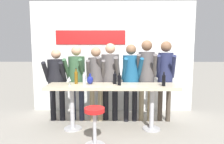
{
  "coord_description": "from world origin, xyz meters",
  "views": [
    {
      "loc": [
        0.05,
        -3.95,
        1.67
      ],
      "look_at": [
        0.0,
        0.09,
        1.18
      ],
      "focal_mm": 32.0,
      "sensor_mm": 36.0,
      "label": 1
    }
  ],
  "objects": [
    {
      "name": "person_center_left",
      "position": [
        -0.36,
        0.47,
        1.05
      ],
      "size": [
        0.43,
        0.54,
        1.69
      ],
      "rotation": [
        0.0,
        0.0,
        0.08
      ],
      "color": "gray",
      "rests_on": "ground_plane"
    },
    {
      "name": "tasting_table",
      "position": [
        0.0,
        0.0,
        0.8
      ],
      "size": [
        2.62,
        0.61,
        0.93
      ],
      "color": "beige",
      "rests_on": "ground_plane"
    },
    {
      "name": "wine_bottle_0",
      "position": [
        1.01,
        -0.11,
        1.06
      ],
      "size": [
        0.07,
        0.07,
        0.28
      ],
      "color": "black",
      "rests_on": "tasting_table"
    },
    {
      "name": "person_far_left",
      "position": [
        -1.26,
        0.49,
        1.01
      ],
      "size": [
        0.47,
        0.54,
        1.64
      ],
      "rotation": [
        0.0,
        0.0,
        -0.01
      ],
      "color": "black",
      "rests_on": "ground_plane"
    },
    {
      "name": "bar_stool",
      "position": [
        -0.28,
        -0.73,
        0.45
      ],
      "size": [
        0.36,
        0.36,
        0.67
      ],
      "color": "#B2B2B7",
      "rests_on": "ground_plane"
    },
    {
      "name": "person_right",
      "position": [
        0.77,
        0.5,
        1.15
      ],
      "size": [
        0.48,
        0.6,
        1.84
      ],
      "rotation": [
        0.0,
        0.0,
        -0.13
      ],
      "color": "gray",
      "rests_on": "ground_plane"
    },
    {
      "name": "decorative_vase",
      "position": [
        -0.45,
        0.07,
        1.02
      ],
      "size": [
        0.13,
        0.13,
        0.22
      ],
      "color": "navy",
      "rests_on": "tasting_table"
    },
    {
      "name": "person_far_right",
      "position": [
        1.19,
        0.49,
        1.14
      ],
      "size": [
        0.46,
        0.59,
        1.82
      ],
      "rotation": [
        0.0,
        0.0,
        -0.2
      ],
      "color": "#473D33",
      "rests_on": "ground_plane"
    },
    {
      "name": "wine_bottle_1",
      "position": [
        0.15,
        -0.04,
        1.05
      ],
      "size": [
        0.07,
        0.07,
        0.25
      ],
      "color": "black",
      "rests_on": "tasting_table"
    },
    {
      "name": "wine_glass_0",
      "position": [
        -0.85,
        -0.05,
        1.05
      ],
      "size": [
        0.07,
        0.07,
        0.18
      ],
      "color": "silver",
      "rests_on": "tasting_table"
    },
    {
      "name": "wine_bottle_3",
      "position": [
        -0.74,
        0.12,
        1.08
      ],
      "size": [
        0.07,
        0.07,
        0.33
      ],
      "color": "brown",
      "rests_on": "tasting_table"
    },
    {
      "name": "person_center",
      "position": [
        -0.05,
        0.53,
        1.09
      ],
      "size": [
        0.54,
        0.64,
        1.77
      ],
      "rotation": [
        0.0,
        0.0,
        -0.18
      ],
      "color": "black",
      "rests_on": "ground_plane"
    },
    {
      "name": "wine_bottle_2",
      "position": [
        -0.57,
        0.08,
        1.05
      ],
      "size": [
        0.07,
        0.07,
        0.27
      ],
      "color": "#B7BCC1",
      "rests_on": "tasting_table"
    },
    {
      "name": "person_left",
      "position": [
        -0.81,
        0.52,
        1.06
      ],
      "size": [
        0.48,
        0.58,
        1.72
      ],
      "rotation": [
        0.0,
        0.0,
        -0.11
      ],
      "color": "#23283D",
      "rests_on": "ground_plane"
    },
    {
      "name": "ground_plane",
      "position": [
        0.0,
        0.0,
        0.0
      ],
      "size": [
        40.0,
        40.0,
        0.0
      ],
      "primitive_type": "plane",
      "color": "gray"
    },
    {
      "name": "wine_bottle_4",
      "position": [
        0.06,
        0.12,
        1.05
      ],
      "size": [
        0.07,
        0.07,
        0.27
      ],
      "color": "black",
      "rests_on": "tasting_table"
    },
    {
      "name": "back_wall",
      "position": [
        -0.01,
        1.31,
        1.43
      ],
      "size": [
        4.22,
        0.12,
        2.85
      ],
      "color": "silver",
      "rests_on": "ground_plane"
    },
    {
      "name": "person_center_right",
      "position": [
        0.42,
        0.46,
        1.09
      ],
      "size": [
        0.47,
        0.58,
        1.75
      ],
      "rotation": [
        0.0,
        0.0,
        0.12
      ],
      "color": "black",
      "rests_on": "ground_plane"
    }
  ]
}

